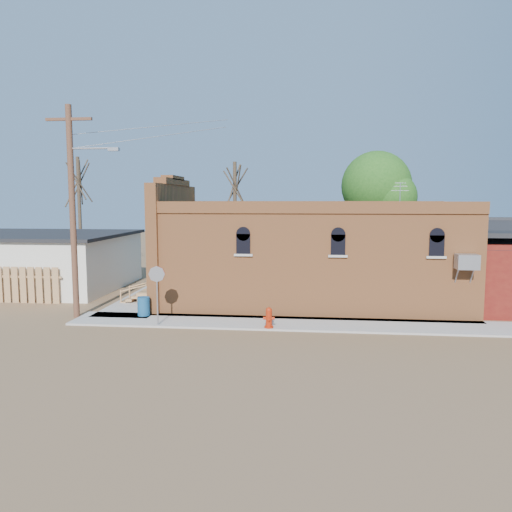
# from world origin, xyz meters

# --- Properties ---
(ground) EXTENTS (120.00, 120.00, 0.00)m
(ground) POSITION_xyz_m (0.00, 0.00, 0.00)
(ground) COLOR brown
(ground) RESTS_ON ground
(sidewalk_south) EXTENTS (19.00, 2.20, 0.08)m
(sidewalk_south) POSITION_xyz_m (1.50, 0.90, 0.04)
(sidewalk_south) COLOR #9E9991
(sidewalk_south) RESTS_ON ground
(sidewalk_west) EXTENTS (2.60, 10.00, 0.08)m
(sidewalk_west) POSITION_xyz_m (-6.30, 6.00, 0.04)
(sidewalk_west) COLOR #9E9991
(sidewalk_west) RESTS_ON ground
(brick_bar) EXTENTS (16.40, 7.97, 6.30)m
(brick_bar) POSITION_xyz_m (1.64, 5.49, 2.34)
(brick_bar) COLOR #BF6E3A
(brick_bar) RESTS_ON ground
(wood_fence) EXTENTS (5.20, 0.10, 1.80)m
(wood_fence) POSITION_xyz_m (-12.80, 3.80, 0.90)
(wood_fence) COLOR #A76D4B
(wood_fence) RESTS_ON ground
(utility_pole) EXTENTS (3.12, 0.26, 9.00)m
(utility_pole) POSITION_xyz_m (-8.14, 1.20, 4.77)
(utility_pole) COLOR #4A2E1D
(utility_pole) RESTS_ON ground
(tree_bare_near) EXTENTS (2.80, 2.80, 7.65)m
(tree_bare_near) POSITION_xyz_m (-3.00, 13.00, 5.96)
(tree_bare_near) COLOR #4D392C
(tree_bare_near) RESTS_ON ground
(tree_bare_far) EXTENTS (2.80, 2.80, 8.16)m
(tree_bare_far) POSITION_xyz_m (-14.00, 14.00, 6.36)
(tree_bare_far) COLOR #4D392C
(tree_bare_far) RESTS_ON ground
(tree_leafy) EXTENTS (4.40, 4.40, 8.15)m
(tree_leafy) POSITION_xyz_m (6.00, 13.50, 5.93)
(tree_leafy) COLOR #4D392C
(tree_leafy) RESTS_ON ground
(fire_hydrant) EXTENTS (0.46, 0.42, 0.81)m
(fire_hydrant) POSITION_xyz_m (0.26, -0.00, 0.48)
(fire_hydrant) COLOR #A62109
(fire_hydrant) RESTS_ON sidewalk_south
(stop_sign) EXTENTS (0.64, 0.19, 2.38)m
(stop_sign) POSITION_xyz_m (-4.21, 0.00, 1.91)
(stop_sign) COLOR #95959A
(stop_sign) RESTS_ON sidewalk_south
(trash_barrel) EXTENTS (0.61, 0.61, 0.81)m
(trash_barrel) POSITION_xyz_m (-5.30, 1.50, 0.48)
(trash_barrel) COLOR navy
(trash_barrel) RESTS_ON sidewalk_west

